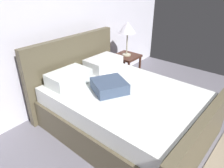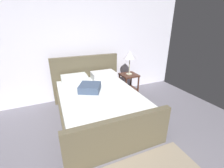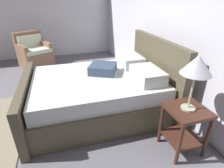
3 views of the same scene
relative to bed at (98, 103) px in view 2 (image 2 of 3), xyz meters
The scene contains 4 objects.
wall_back 1.68m from the bed, 104.20° to the left, with size 6.32×0.12×2.89m, color silver.
bed is the anchor object (origin of this frame).
nightstand_right 1.37m from the bed, 32.70° to the left, with size 0.44×0.44×0.60m.
table_lamp_right 1.57m from the bed, 32.70° to the left, with size 0.32×0.32×0.63m.
Camera 2 is at (-0.55, -0.44, 1.90)m, focal length 24.30 mm.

